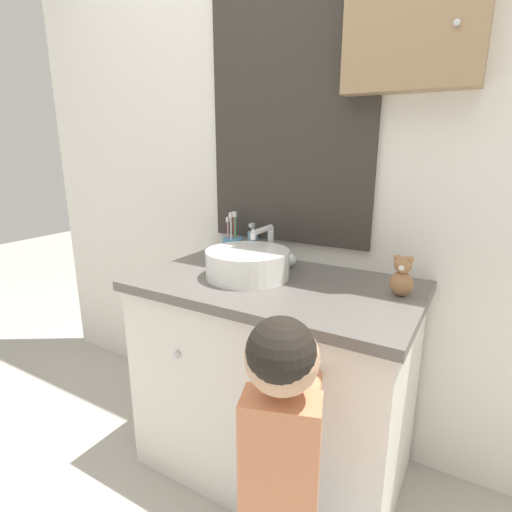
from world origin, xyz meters
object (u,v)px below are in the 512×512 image
soap_dispenser (253,244)px  child_figure (281,451)px  teddy_bear (402,277)px  sink_basin (248,263)px  toothbrush_holder (233,246)px

soap_dispenser → child_figure: 0.96m
soap_dispenser → child_figure: soap_dispenser is taller
child_figure → teddy_bear: teddy_bear is taller
sink_basin → toothbrush_holder: (-0.22, 0.22, -0.01)m
toothbrush_holder → soap_dispenser: bearing=10.6°
sink_basin → child_figure: bearing=-51.9°
toothbrush_holder → teddy_bear: bearing=-10.7°
soap_dispenser → teddy_bear: 0.68m
toothbrush_holder → child_figure: bearing=-49.9°
sink_basin → teddy_bear: 0.54m
sink_basin → child_figure: size_ratio=0.40×
sink_basin → teddy_bear: sink_basin is taller
sink_basin → toothbrush_holder: size_ratio=1.82×
sink_basin → child_figure: 0.71m
soap_dispenser → teddy_bear: size_ratio=1.12×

